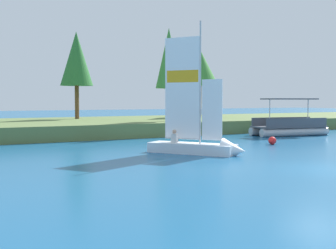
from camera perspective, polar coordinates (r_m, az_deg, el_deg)
The scene contains 8 objects.
ground_plane at distance 17.46m, azimuth 18.82°, elevation -5.51°, with size 200.00×200.00×0.00m, color #195684.
shore_bank at distance 36.06m, azimuth -8.01°, elevation -0.17°, with size 80.00×13.88×0.99m, color #5B703D.
shoreline_tree_centre at distance 38.36m, azimuth -11.84°, elevation 8.34°, with size 2.76×2.76×7.41m.
shoreline_tree_midright at distance 33.56m, azimuth 0.12°, elevation 8.57°, with size 2.02×2.02×7.06m.
shoreline_tree_right at distance 41.93m, azimuth 4.18°, elevation 7.41°, with size 3.52×3.52×6.42m.
sailboat at distance 21.10m, azimuth 4.69°, elevation -2.44°, with size 3.70×4.70×6.69m.
pontoon_boat at distance 33.33m, azimuth 15.48°, elevation -0.27°, with size 5.84×2.79×2.72m.
channel_buoy at distance 26.26m, azimuth 13.43°, elevation -2.05°, with size 0.46×0.46×0.46m, color red.
Camera 1 is at (-12.78, -11.60, 2.59)m, focal length 46.79 mm.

